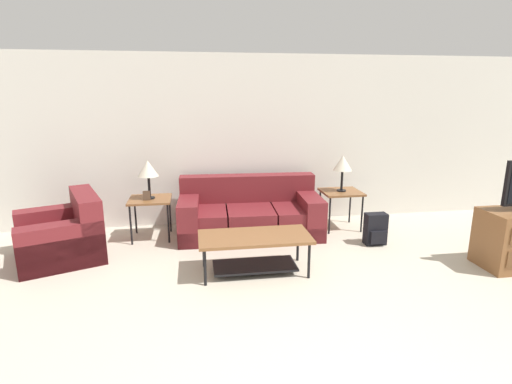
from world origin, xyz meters
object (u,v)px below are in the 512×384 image
Objects in this scene: table_lamp_left at (148,169)px; table_lamp_right at (343,164)px; side_table_right at (341,195)px; coffee_table at (255,245)px; backpack at (376,229)px; side_table_left at (150,202)px; couch at (250,214)px; armchair at (63,236)px.

table_lamp_left and table_lamp_right have the same top height.
side_table_right is 2.85m from table_lamp_left.
table_lamp_right is at bearing 0.00° from table_lamp_left.
table_lamp_left reaches higher than coffee_table.
side_table_right is at bearing 41.31° from coffee_table.
coffee_table is at bearing -46.36° from table_lamp_left.
table_lamp_right is 1.10m from backpack.
table_lamp_right is (0.00, 0.00, 0.47)m from side_table_right.
couch is at bearing -1.25° from side_table_left.
couch is 3.83× the size of table_lamp_left.
side_table_left is at bearing -63.43° from table_lamp_left.
couch is 1.79m from backpack.
couch is at bearing -178.75° from side_table_right.
backpack is (0.24, -0.73, -0.79)m from table_lamp_right.
backpack is (3.05, -0.73, -0.79)m from table_lamp_left.
table_lamp_right reaches higher than armchair.
table_lamp_left is (-0.00, 0.00, 0.47)m from side_table_left.
coffee_table reaches higher than backpack.
table_lamp_left is at bearing 133.64° from coffee_table.
table_lamp_left is 2.81m from table_lamp_right.
side_table_left is 1.34× the size of backpack.
side_table_right is at bearing -90.00° from table_lamp_right.
side_table_right is at bearing -0.00° from table_lamp_left.
backpack is (1.77, 0.62, -0.12)m from coffee_table.
coffee_table is 2.18× the size of side_table_right.
coffee_table is 2.36× the size of table_lamp_right.
backpack is at bearing -71.99° from table_lamp_right.
side_table_left is (-1.28, 1.35, 0.20)m from coffee_table.
table_lamp_left is at bearing 116.57° from side_table_left.
coffee_table is at bearing -19.40° from armchair.
table_lamp_left is (-1.41, 0.03, 0.71)m from couch.
side_table_left is (1.03, 0.53, 0.25)m from armchair.
table_lamp_left is (-2.81, 0.00, 0.47)m from side_table_right.
armchair reaches higher than coffee_table.
side_table_left is at bearing 166.57° from backpack.
armchair reaches higher than side_table_left.
coffee_table is 2.14m from table_lamp_right.
couch is 3.54× the size of side_table_left.
table_lamp_left reaches higher than side_table_right.
backpack is (0.24, -0.73, -0.32)m from side_table_right.
table_lamp_left reaches higher than armchair.
table_lamp_left is at bearing 166.57° from backpack.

